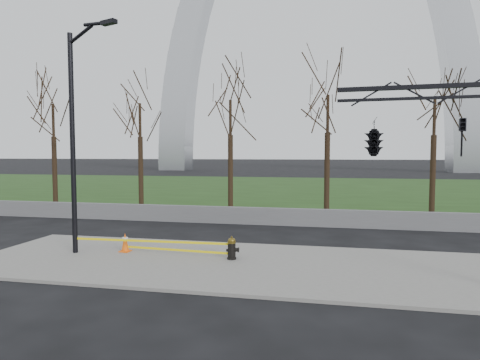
% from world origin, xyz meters
% --- Properties ---
extents(ground, '(500.00, 500.00, 0.00)m').
position_xyz_m(ground, '(0.00, 0.00, 0.00)').
color(ground, black).
rests_on(ground, ground).
extents(sidewalk, '(18.00, 6.00, 0.10)m').
position_xyz_m(sidewalk, '(0.00, 0.00, 0.05)').
color(sidewalk, slate).
rests_on(sidewalk, ground).
extents(grass_strip, '(120.00, 40.00, 0.06)m').
position_xyz_m(grass_strip, '(0.00, 30.00, 0.03)').
color(grass_strip, '#213C15').
rests_on(grass_strip, ground).
extents(guardrail, '(60.00, 0.30, 0.90)m').
position_xyz_m(guardrail, '(0.00, 8.00, 0.45)').
color(guardrail, '#59595B').
rests_on(guardrail, ground).
extents(gateway_arch, '(66.00, 6.00, 65.00)m').
position_xyz_m(gateway_arch, '(0.00, 75.00, 32.50)').
color(gateway_arch, '#B3B5BA').
rests_on(gateway_arch, ground).
extents(tree_row, '(46.10, 4.00, 8.47)m').
position_xyz_m(tree_row, '(0.05, 12.00, 4.23)').
color(tree_row, black).
rests_on(tree_row, ground).
extents(fire_hydrant, '(0.49, 0.32, 0.79)m').
position_xyz_m(fire_hydrant, '(-0.16, 0.42, 0.46)').
color(fire_hydrant, black).
rests_on(fire_hydrant, sidewalk).
extents(traffic_cone, '(0.38, 0.38, 0.69)m').
position_xyz_m(traffic_cone, '(-4.27, 0.68, 0.45)').
color(traffic_cone, '#FF600D').
rests_on(traffic_cone, sidewalk).
extents(street_light, '(2.30, 0.95, 8.21)m').
position_xyz_m(street_light, '(-5.79, 0.12, 4.69)').
color(street_light, black).
rests_on(street_light, ground).
extents(traffic_signal_mast, '(5.09, 2.51, 6.00)m').
position_xyz_m(traffic_signal_mast, '(5.01, -1.34, 4.15)').
color(traffic_signal_mast, black).
rests_on(traffic_signal_mast, ground).
extents(caution_tape, '(5.84, 0.49, 0.41)m').
position_xyz_m(caution_tape, '(-2.73, 0.40, 0.48)').
color(caution_tape, yellow).
rests_on(caution_tape, ground).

